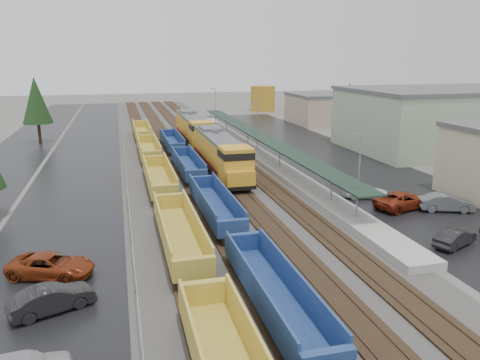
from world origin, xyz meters
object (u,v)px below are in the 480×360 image
object	(u,v)px
storage_tank	(263,98)
parked_car_east_c	(365,191)
well_string_yellow	(167,201)
well_string_blue	(214,205)
parked_car_east_e	(446,203)
parked_car_east_b	(403,200)
parked_car_east_a	(455,238)
locomotive_lead	(221,153)
parked_car_west_c	(51,266)
parked_car_west_b	(52,299)
locomotive_trail	(194,129)

from	to	relation	value
storage_tank	parked_car_east_c	xyz separation A→B (m)	(-14.08, -81.01, -2.62)
well_string_yellow	parked_car_east_c	world-z (taller)	well_string_yellow
well_string_blue	parked_car_east_e	world-z (taller)	well_string_blue
parked_car_east_b	parked_car_east_e	xyz separation A→B (m)	(3.48, -1.67, -0.00)
parked_car_east_a	storage_tank	bearing A→B (deg)	-32.13
parked_car_east_b	parked_car_east_e	distance (m)	3.86
locomotive_lead	parked_car_west_c	distance (m)	29.90
well_string_yellow	parked_car_west_c	distance (m)	14.24
parked_car_west_c	parked_car_east_c	distance (m)	31.06
well_string_yellow	parked_car_west_b	xyz separation A→B (m)	(-8.18, -15.90, -0.42)
locomotive_lead	well_string_yellow	bearing A→B (deg)	-120.72
well_string_yellow	well_string_blue	xyz separation A→B (m)	(4.00, -2.34, -0.06)
locomotive_lead	well_string_blue	xyz separation A→B (m)	(-4.00, -15.80, -1.48)
parked_car_west_b	parked_car_east_c	xyz separation A→B (m)	(28.46, 15.68, -0.09)
locomotive_lead	parked_car_east_c	size ratio (longest dim) A/B	4.62
parked_car_west_b	parked_car_west_c	size ratio (longest dim) A/B	0.84
parked_car_east_c	parked_car_east_b	bearing A→B (deg)	-141.42
well_string_yellow	parked_car_west_b	size ratio (longest dim) A/B	21.63
well_string_blue	parked_car_west_c	world-z (taller)	well_string_blue
well_string_blue	parked_car_west_b	distance (m)	18.23
well_string_blue	parked_car_east_a	distance (m)	19.89
well_string_yellow	parked_car_east_b	bearing A→B (deg)	-11.16
locomotive_lead	parked_car_east_e	xyz separation A→B (m)	(17.45, -19.47, -1.79)
locomotive_lead	locomotive_trail	world-z (taller)	same
storage_tank	parked_car_east_c	size ratio (longest dim) A/B	1.40
parked_car_east_a	parked_car_east_c	bearing A→B (deg)	-23.00
parked_car_east_a	parked_car_east_e	size ratio (longest dim) A/B	0.83
locomotive_trail	parked_car_west_b	size ratio (longest dim) A/B	4.67
well_string_blue	locomotive_trail	bearing A→B (deg)	83.80
storage_tank	parked_car_east_e	distance (m)	87.29
well_string_yellow	parked_car_east_c	size ratio (longest dim) A/B	21.41
parked_car_east_e	parked_car_east_b	bearing A→B (deg)	83.93
locomotive_lead	parked_car_east_b	distance (m)	22.69
well_string_blue	parked_car_east_e	xyz separation A→B (m)	(21.45, -3.67, -0.32)
storage_tank	parked_car_east_e	world-z (taller)	storage_tank
parked_car_west_b	parked_car_east_b	bearing A→B (deg)	-91.35
parked_car_west_b	parked_car_east_a	bearing A→B (deg)	-107.58
parked_car_west_b	parked_car_west_c	distance (m)	4.72
parked_car_west_b	well_string_yellow	bearing A→B (deg)	-49.57
parked_car_west_b	parked_car_east_b	distance (m)	32.28
well_string_blue	storage_tank	world-z (taller)	storage_tank
locomotive_lead	parked_car_east_e	world-z (taller)	locomotive_lead
well_string_blue	well_string_yellow	bearing A→B (deg)	149.69
locomotive_trail	parked_car_west_c	size ratio (longest dim) A/B	3.94
storage_tank	parked_car_east_c	bearing A→B (deg)	-99.86
parked_car_west_c	parked_car_east_a	distance (m)	29.31
locomotive_lead	parked_car_east_c	distance (m)	18.49
locomotive_trail	parked_car_west_c	world-z (taller)	locomotive_trail
locomotive_trail	parked_car_east_c	distance (m)	36.84
locomotive_lead	storage_tank	xyz separation A→B (m)	(26.36, 67.33, 0.70)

